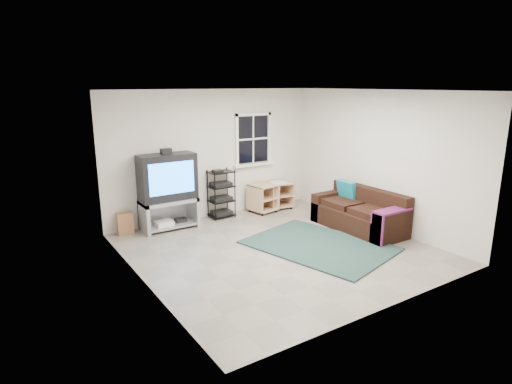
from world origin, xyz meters
TOP-DOWN VIEW (x-y plane):
  - room at (0.95, 2.27)m, footprint 4.60×4.62m
  - tv_unit at (-1.12, 2.02)m, footprint 1.05×0.53m
  - av_rack at (0.06, 2.10)m, footprint 0.50×0.36m
  - side_table_left at (0.98, 1.98)m, footprint 0.59×0.59m
  - side_table_right at (1.46, 2.04)m, footprint 0.60×0.60m
  - sofa at (1.90, -0.00)m, footprint 0.82×1.84m
  - shag_rug at (0.66, -0.27)m, footprint 2.22×2.67m
  - paper_bag at (-1.92, 2.16)m, footprint 0.30×0.22m

SIDE VIEW (x-z plane):
  - shag_rug at x=0.66m, z-range 0.00..0.03m
  - paper_bag at x=-1.92m, z-range 0.00..0.40m
  - sofa at x=1.90m, z-range -0.12..0.72m
  - side_table_left at x=0.98m, z-range 0.02..0.62m
  - side_table_right at x=1.46m, z-range 0.03..0.65m
  - av_rack at x=0.06m, z-range -0.07..0.94m
  - tv_unit at x=-1.12m, z-range 0.08..1.62m
  - room at x=0.95m, z-range -0.82..3.78m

